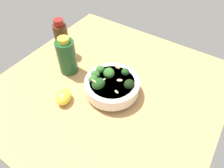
% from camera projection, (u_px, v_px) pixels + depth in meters
% --- Properties ---
extents(ground_plane, '(0.72, 0.72, 0.04)m').
position_uv_depth(ground_plane, '(109.00, 90.00, 0.70)').
color(ground_plane, tan).
extents(bowl_of_broccoli, '(0.17, 0.17, 0.09)m').
position_uv_depth(bowl_of_broccoli, '(111.00, 85.00, 0.65)').
color(bowl_of_broccoli, silver).
rests_on(bowl_of_broccoli, ground_plane).
extents(lemon_wedge, '(0.07, 0.07, 0.04)m').
position_uv_depth(lemon_wedge, '(64.00, 97.00, 0.63)').
color(lemon_wedge, yellow).
rests_on(lemon_wedge, ground_plane).
extents(bottle_tall, '(0.06, 0.06, 0.14)m').
position_uv_depth(bottle_tall, '(67.00, 56.00, 0.70)').
color(bottle_tall, '#194723').
rests_on(bottle_tall, ground_plane).
extents(bottle_short, '(0.05, 0.05, 0.15)m').
position_uv_depth(bottle_short, '(62.00, 39.00, 0.76)').
color(bottle_short, '#472814').
rests_on(bottle_short, ground_plane).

